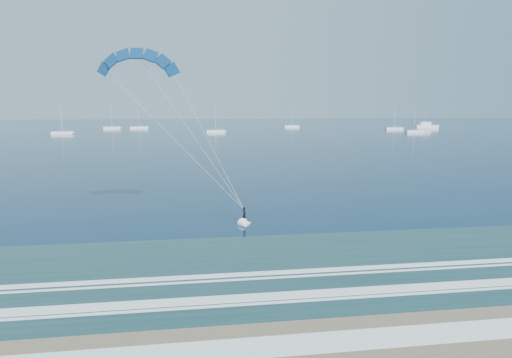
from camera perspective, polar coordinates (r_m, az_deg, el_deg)
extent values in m
plane|color=#072D44|center=(24.60, 6.40, -19.39)|extent=(900.00, 900.00, 0.00)
cube|color=#1E423F|center=(31.67, 2.60, -12.62)|extent=(600.00, 22.00, 0.03)
cube|color=white|center=(25.87, 5.50, -17.79)|extent=(600.00, 0.90, 0.07)
cube|color=white|center=(29.40, 3.56, -14.35)|extent=(600.00, 1.10, 0.07)
cube|color=white|center=(33.03, 2.09, -11.65)|extent=(600.00, 0.70, 0.07)
cube|color=white|center=(24.12, 6.72, -19.72)|extent=(600.00, 2.00, 0.02)
cube|color=orange|center=(46.72, -1.46, -5.45)|extent=(1.28, 0.41, 0.07)
imported|color=black|center=(46.52, -1.47, -4.46)|extent=(0.43, 0.61, 1.58)
cone|color=white|center=(45.45, -1.45, -5.81)|extent=(1.31, 1.74, 1.10)
cube|color=white|center=(273.74, 20.53, 6.14)|extent=(13.00, 3.47, 1.91)
cube|color=white|center=(273.19, 20.37, 6.53)|extent=(6.07, 2.77, 1.73)
cylinder|color=silver|center=(273.14, 20.39, 6.92)|extent=(0.16, 0.16, 2.00)
cube|color=white|center=(217.23, -23.06, 5.32)|extent=(8.88, 2.40, 1.20)
cylinder|color=silver|center=(217.00, -23.16, 6.92)|extent=(0.18, 0.18, 10.98)
cylinder|color=silver|center=(216.86, -22.77, 5.70)|extent=(2.60, 0.12, 0.12)
cube|color=white|center=(261.40, -14.41, 6.24)|extent=(9.47, 2.40, 1.20)
cylinder|color=silver|center=(261.21, -14.46, 7.63)|extent=(0.18, 0.18, 11.47)
cylinder|color=silver|center=(261.23, -14.16, 6.56)|extent=(2.60, 0.12, 0.12)
cube|color=white|center=(214.37, -5.05, 5.96)|extent=(8.51, 2.40, 1.20)
cylinder|color=silver|center=(214.15, -5.07, 7.54)|extent=(0.18, 0.18, 10.64)
cylinder|color=silver|center=(214.38, -4.73, 6.34)|extent=(2.60, 0.12, 0.12)
cube|color=white|center=(268.43, 4.47, 6.56)|extent=(8.50, 2.40, 1.20)
cylinder|color=silver|center=(268.25, 4.48, 7.80)|extent=(0.18, 0.18, 10.39)
cylinder|color=silver|center=(268.65, 4.72, 6.86)|extent=(2.60, 0.12, 0.12)
cube|color=white|center=(251.80, 16.88, 6.05)|extent=(9.35, 2.40, 1.20)
cylinder|color=silver|center=(251.60, 16.95, 7.49)|extent=(0.18, 0.18, 11.47)
cylinder|color=silver|center=(252.26, 17.14, 6.36)|extent=(2.60, 0.12, 0.12)
cube|color=white|center=(223.87, 19.16, 5.63)|extent=(7.84, 2.40, 1.20)
cylinder|color=silver|center=(223.67, 19.23, 7.00)|extent=(0.18, 0.18, 9.54)
cylinder|color=silver|center=(224.36, 19.45, 5.97)|extent=(2.60, 0.12, 0.12)
cube|color=white|center=(261.97, -17.56, 6.12)|extent=(8.79, 2.40, 1.20)
cylinder|color=silver|center=(261.79, -17.63, 7.46)|extent=(0.18, 0.18, 11.10)
cylinder|color=silver|center=(261.73, -17.32, 6.43)|extent=(2.60, 0.12, 0.12)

